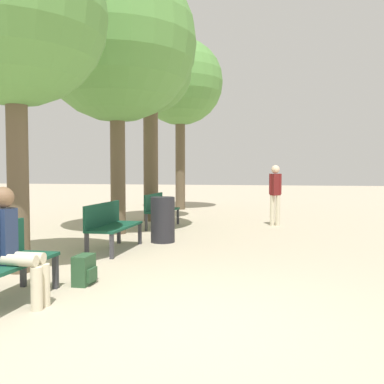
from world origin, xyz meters
TOP-DOWN VIEW (x-y plane):
  - ground_plane at (0.00, 0.00)m, footprint 80.00×80.00m
  - bench_row_1 at (-2.05, 3.49)m, footprint 0.54×1.56m
  - bench_row_2 at (-2.05, 6.79)m, footprint 0.54×1.56m
  - tree_row_0 at (-2.68, 1.62)m, footprint 2.60×2.60m
  - tree_row_1 at (-2.68, 5.50)m, footprint 3.66×3.66m
  - tree_row_2 at (-2.68, 8.11)m, footprint 2.39×2.39m
  - tree_row_3 at (-2.68, 11.93)m, footprint 3.21×3.21m
  - person_seated at (-1.81, 0.21)m, footprint 0.60×0.34m
  - backpack at (-1.47, 1.18)m, footprint 0.23×0.34m
  - pedestrian_near at (0.89, 7.69)m, footprint 0.33×0.28m
  - trash_bin at (-1.35, 4.55)m, footprint 0.49×0.49m

SIDE VIEW (x-z plane):
  - ground_plane at x=0.00m, z-range 0.00..0.00m
  - backpack at x=-1.47m, z-range 0.00..0.38m
  - trash_bin at x=-1.35m, z-range 0.00..0.93m
  - bench_row_1 at x=-2.05m, z-range 0.07..0.94m
  - bench_row_2 at x=-2.05m, z-range 0.07..0.94m
  - person_seated at x=-1.81m, z-range 0.04..1.34m
  - pedestrian_near at x=0.89m, z-range 0.12..1.73m
  - tree_row_0 at x=-2.68m, z-range 1.16..6.14m
  - tree_row_2 at x=-2.68m, z-range 1.46..6.99m
  - tree_row_1 at x=-2.68m, z-range 1.27..7.52m
  - tree_row_3 at x=-2.68m, z-range 1.55..7.96m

